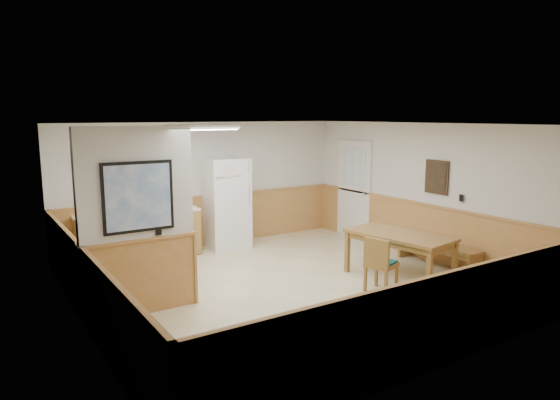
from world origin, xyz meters
TOP-DOWN VIEW (x-y plane):
  - ground at (0.00, 0.00)m, footprint 6.00×6.00m
  - ceiling at (0.00, 0.00)m, footprint 6.00×6.00m
  - back_wall at (0.00, 3.00)m, footprint 6.00×0.02m
  - right_wall at (3.00, 0.00)m, footprint 0.02×6.00m
  - left_wall at (-3.00, 0.00)m, footprint 0.02×6.00m
  - wainscot_back at (0.00, 2.98)m, footprint 6.00×0.04m
  - wainscot_right at (2.98, 0.00)m, footprint 0.04×6.00m
  - wainscot_left at (-2.98, 0.00)m, footprint 0.04×6.00m
  - partition_wall at (-2.25, 0.19)m, footprint 1.50×0.20m
  - kitchen_counter at (-1.21, 2.68)m, footprint 2.20×0.61m
  - exterior_door at (2.96, 1.90)m, footprint 0.07×1.02m
  - kitchen_window at (-2.10, 2.98)m, footprint 0.80×0.04m
  - wall_painting at (2.97, -0.30)m, footprint 0.04×0.50m
  - fluorescent_fixture at (-0.80, 1.30)m, footprint 1.20×0.30m
  - refrigerator at (0.27, 2.63)m, footprint 0.84×0.75m
  - dining_table at (1.73, -0.65)m, footprint 1.10×1.80m
  - dining_bench at (2.77, -0.58)m, footprint 0.45×1.67m
  - dining_chair at (0.97, -0.98)m, footprint 0.64×0.52m
  - fire_extinguisher at (-0.68, 2.63)m, footprint 0.16×0.16m
  - soap_bottle at (-2.07, 2.73)m, footprint 0.07×0.07m

SIDE VIEW (x-z plane):
  - ground at x=0.00m, z-range 0.00..0.00m
  - dining_bench at x=2.77m, z-range 0.12..0.57m
  - kitchen_counter at x=-1.21m, z-range -0.04..0.96m
  - dining_chair at x=0.97m, z-range 0.07..0.92m
  - wainscot_back at x=0.00m, z-range 0.00..1.00m
  - wainscot_right at x=2.98m, z-range 0.00..1.00m
  - wainscot_left at x=-2.98m, z-range 0.00..1.00m
  - dining_table at x=1.73m, z-range 0.28..1.03m
  - refrigerator at x=0.27m, z-range 0.00..1.80m
  - soap_bottle at x=-2.07m, z-range 0.90..1.09m
  - exterior_door at x=2.96m, z-range -0.02..2.13m
  - fire_extinguisher at x=-0.68m, z-range 0.87..1.37m
  - partition_wall at x=-2.25m, z-range -0.02..2.48m
  - back_wall at x=0.00m, z-range 0.00..2.50m
  - right_wall at x=3.00m, z-range 0.00..2.50m
  - left_wall at x=-3.00m, z-range 0.00..2.50m
  - kitchen_window at x=-2.10m, z-range 1.05..2.05m
  - wall_painting at x=2.97m, z-range 1.25..1.85m
  - fluorescent_fixture at x=-0.80m, z-range 2.40..2.49m
  - ceiling at x=0.00m, z-range 2.49..2.51m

